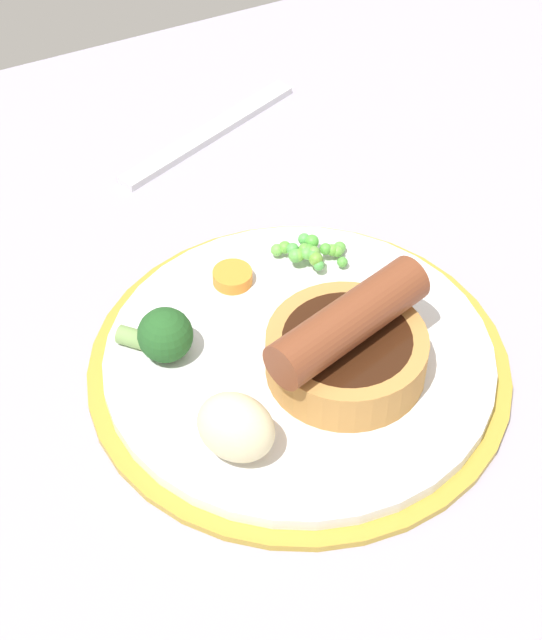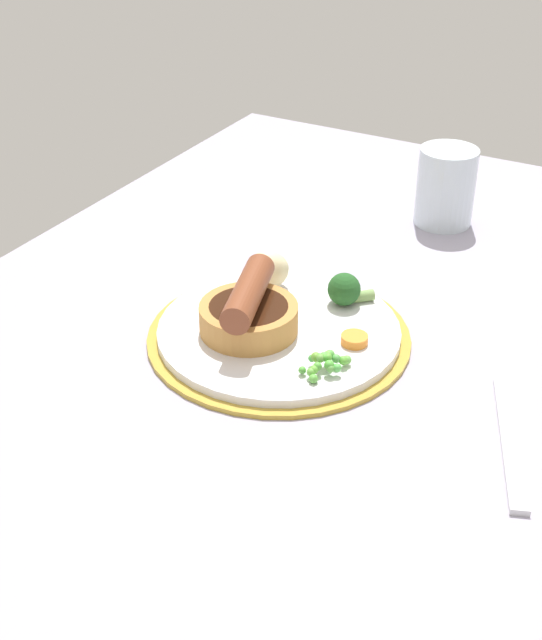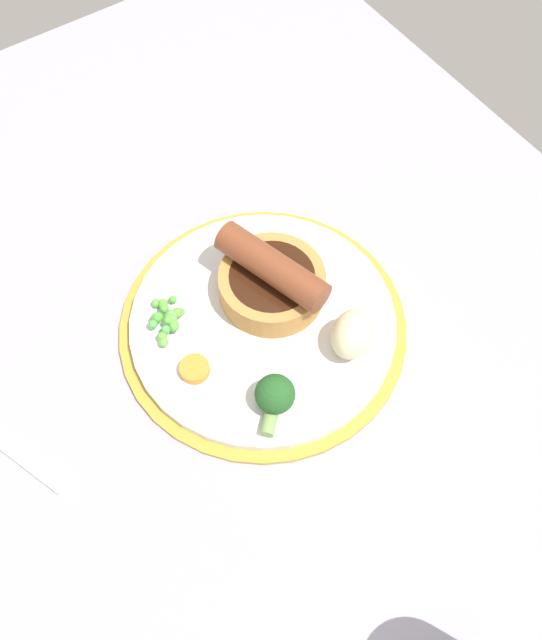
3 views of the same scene
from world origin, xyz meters
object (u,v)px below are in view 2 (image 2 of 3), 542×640
sausage_pudding (249,311)px  potato_chunk_0 (267,270)px  dinner_plate (279,334)px  drinking_glass (446,187)px  pea_pile (325,362)px  carrot_slice_0 (354,339)px  fork (510,440)px  broccoli_floret_near (346,290)px

sausage_pudding → potato_chunk_0: bearing=0.3°
dinner_plate → drinking_glass: size_ratio=2.73×
dinner_plate → drinking_glass: (-34.52, 5.19, 4.39)cm
pea_pile → potato_chunk_0: potato_chunk_0 is taller
sausage_pudding → pea_pile: size_ratio=2.33×
pea_pile → carrot_slice_0: pea_pile is taller
dinner_plate → drinking_glass: drinking_glass is taller
carrot_slice_0 → fork: carrot_slice_0 is taller
carrot_slice_0 → drinking_glass: (-33.50, -2.76, 3.10)cm
dinner_plate → fork: size_ratio=1.50×
broccoli_floret_near → drinking_glass: drinking_glass is taller
carrot_slice_0 → fork: 18.58cm
drinking_glass → pea_pile: bearing=3.3°
sausage_pudding → carrot_slice_0: (-3.01, 10.34, -1.78)cm
potato_chunk_0 → fork: 32.87cm
dinner_plate → drinking_glass: 35.18cm
fork → broccoli_floret_near: bearing=-140.9°
sausage_pudding → fork: 28.25cm
broccoli_floret_near → potato_chunk_0: potato_chunk_0 is taller
broccoli_floret_near → pea_pile: bearing=63.2°
pea_pile → drinking_glass: bearing=-176.7°
broccoli_floret_near → potato_chunk_0: size_ratio=0.98×
fork → drinking_glass: 44.55cm
sausage_pudding → potato_chunk_0: 9.09cm
carrot_slice_0 → sausage_pudding: bearing=-73.7°
pea_pile → drinking_glass: size_ratio=0.50×
dinner_plate → sausage_pudding: size_ratio=2.33×
dinner_plate → broccoli_floret_near: size_ratio=5.88×
sausage_pudding → broccoli_floret_near: 11.46cm
sausage_pudding → fork: size_ratio=0.64×
potato_chunk_0 → carrot_slice_0: (5.67, 13.04, -1.68)cm
potato_chunk_0 → dinner_plate: bearing=37.3°
dinner_plate → sausage_pudding: sausage_pudding is taller
broccoli_floret_near → drinking_glass: (-26.92, 1.33, 1.88)cm
potato_chunk_0 → carrot_slice_0: potato_chunk_0 is taller
potato_chunk_0 → pea_pile: bearing=48.0°
pea_pile → potato_chunk_0: 16.94cm
drinking_glass → fork: bearing=27.3°
pea_pile → fork: size_ratio=0.28×
sausage_pudding → broccoli_floret_near: size_ratio=2.52×
pea_pile → fork: bearing=89.3°
dinner_plate → potato_chunk_0: size_ratio=5.73×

